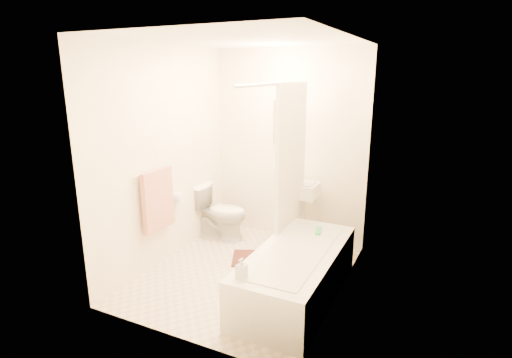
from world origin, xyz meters
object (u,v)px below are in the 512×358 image
at_px(toilet, 220,212).
at_px(bathtub, 297,273).
at_px(soap_bottle, 241,268).
at_px(sink, 299,212).
at_px(bath_mat, 257,258).

bearing_deg(toilet, bathtub, -127.31).
bearing_deg(toilet, soap_bottle, -148.31).
bearing_deg(soap_bottle, toilet, 125.98).
xyz_separation_m(toilet, soap_bottle, (1.15, -1.59, 0.21)).
distance_m(bathtub, soap_bottle, 0.79).
distance_m(sink, soap_bottle, 1.81).
xyz_separation_m(toilet, bathtub, (1.39, -0.90, -0.12)).
xyz_separation_m(toilet, sink, (1.00, 0.22, 0.09)).
height_order(bathtub, bath_mat, bathtub).
distance_m(bathtub, bath_mat, 0.89).
height_order(toilet, sink, sink).
height_order(bathtub, soap_bottle, soap_bottle).
xyz_separation_m(toilet, bath_mat, (0.71, -0.37, -0.34)).
bearing_deg(bath_mat, bathtub, -38.23).
xyz_separation_m(bathtub, soap_bottle, (-0.23, -0.69, 0.32)).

